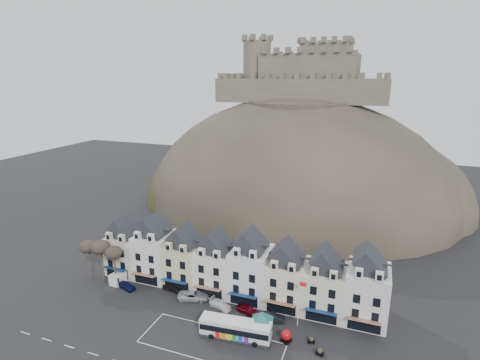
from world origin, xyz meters
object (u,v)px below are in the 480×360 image
at_px(bus_shelter, 262,317).
at_px(car_navy, 127,286).
at_px(car_black, 173,288).
at_px(bus, 236,328).
at_px(car_charcoal, 272,317).
at_px(red_buoy, 286,336).
at_px(white_van, 121,276).
at_px(car_maroon, 248,310).
at_px(car_white, 220,304).
at_px(flagpole, 299,300).
at_px(car_silver, 193,296).

xyz_separation_m(bus_shelter, car_navy, (-28.43, 3.98, -2.74)).
xyz_separation_m(car_navy, car_black, (8.76, 2.50, 0.03)).
distance_m(bus, car_charcoal, 7.44).
height_order(car_navy, car_black, car_black).
height_order(red_buoy, car_black, red_buoy).
distance_m(bus_shelter, white_van, 31.93).
bearing_deg(car_maroon, car_charcoal, -82.93).
xyz_separation_m(car_black, car_white, (10.51, -1.87, -0.05)).
height_order(bus_shelter, flagpole, flagpole).
bearing_deg(car_black, car_silver, -96.88).
bearing_deg(bus_shelter, car_silver, 149.25).
bearing_deg(bus_shelter, white_van, 157.94).
xyz_separation_m(red_buoy, car_white, (-13.06, 4.55, -0.37)).
bearing_deg(flagpole, car_charcoal, -175.82).
bearing_deg(red_buoy, car_white, 160.78).
bearing_deg(car_maroon, car_white, 107.83).
distance_m(white_van, car_maroon, 27.35).
xyz_separation_m(red_buoy, car_navy, (-32.34, 3.93, -0.35)).
relative_size(flagpole, white_van, 1.70).
bearing_deg(car_charcoal, car_navy, 78.72).
bearing_deg(car_silver, car_charcoal, -112.60).
height_order(flagpole, car_charcoal, flagpole).
relative_size(red_buoy, car_maroon, 0.48).
xyz_separation_m(bus, car_white, (-5.43, 6.50, -1.10)).
height_order(red_buoy, car_silver, red_buoy).
bearing_deg(car_black, car_navy, 113.30).
bearing_deg(bus_shelter, car_navy, 160.79).
distance_m(car_black, car_white, 10.68).
distance_m(bus_shelter, car_maroon, 6.80).
relative_size(car_navy, car_charcoal, 0.90).
height_order(white_van, car_maroon, white_van).
distance_m(bus, car_black, 18.04).
bearing_deg(car_charcoal, bus_shelter, 161.89).
distance_m(flagpole, car_silver, 20.02).
relative_size(bus_shelter, car_navy, 1.72).
bearing_deg(car_silver, car_navy, 76.64).
xyz_separation_m(white_van, car_charcoal, (31.75, -1.82, -0.37)).
relative_size(bus, car_white, 2.54).
height_order(bus_shelter, car_charcoal, bus_shelter).
xyz_separation_m(bus_shelter, car_silver, (-14.75, 5.23, -2.63)).
bearing_deg(car_white, car_black, 100.96).
distance_m(bus, bus_shelter, 4.50).
distance_m(red_buoy, car_white, 13.84).
distance_m(flagpole, car_maroon, 9.71).
distance_m(bus, car_maroon, 6.79).
relative_size(flagpole, car_silver, 1.51).
relative_size(bus, car_navy, 2.89).
relative_size(car_navy, car_maroon, 0.95).
bearing_deg(flagpole, white_van, 177.62).
bearing_deg(flagpole, bus_shelter, -137.24).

